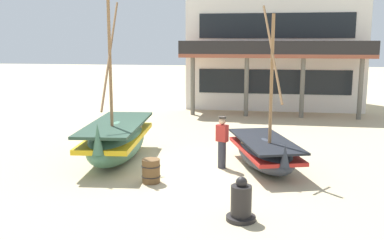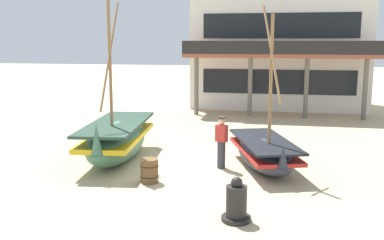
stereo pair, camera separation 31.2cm
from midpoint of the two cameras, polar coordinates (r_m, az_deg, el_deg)
name	(u,v)px [view 2 (the right image)]	position (r m, az deg, el deg)	size (l,w,h in m)	color
ground_plane	(186,168)	(14.34, -0.13, -6.21)	(120.00, 120.00, 0.00)	tan
fishing_boat_near_left	(264,152)	(14.38, 9.94, -4.12)	(2.58, 4.13, 5.16)	#2D333D
fishing_boat_centre_large	(117,139)	(15.31, -9.10, -2.47)	(2.17, 4.89, 5.34)	#427056
fisherman_by_hull	(221,143)	(14.16, 4.46, -2.97)	(0.42, 0.35, 1.68)	#33333D
capstan_winch	(236,203)	(10.25, 6.64, -10.66)	(0.69, 0.69, 1.04)	black
wooden_barrel	(149,171)	(12.87, -4.85, -6.55)	(0.56, 0.56, 0.70)	brown
harbor_building_main	(280,27)	(28.36, 11.57, 11.67)	(10.72, 7.60, 9.79)	white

